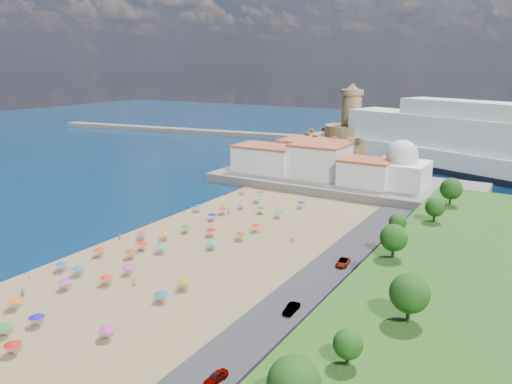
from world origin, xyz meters
The scene contains 12 objects.
ground centered at (0.00, 0.00, 0.00)m, with size 700.00×700.00×0.00m, color #071938.
terrace centered at (10.00, 73.00, 1.50)m, with size 90.00×36.00×3.00m, color #59544C.
jetty centered at (-12.00, 108.00, 1.20)m, with size 18.00×70.00×2.40m, color #59544C.
breakwater centered at (-110.00, 153.00, 1.30)m, with size 200.00×7.00×2.60m, color #59544C.
waterfront_buildings centered at (-3.05, 73.64, 7.88)m, with size 57.00×29.00×11.00m.
domed_building centered at (30.00, 71.00, 8.97)m, with size 16.00×16.00×15.00m.
fortress centered at (-12.00, 138.00, 6.68)m, with size 40.00×40.00×32.40m.
cruise_ship centered at (50.46, 115.51, 9.92)m, with size 151.19×76.10×33.49m.
beach_parasols centered at (-1.34, -13.15, 2.15)m, with size 31.79×114.22×2.20m.
beachgoers centered at (-5.02, 3.63, 1.13)m, with size 39.07×79.23×1.89m.
parked_cars centered at (36.00, -10.65, 1.37)m, with size 2.86×49.75×1.38m.
hillside_trees centered at (50.15, -8.67, 9.97)m, with size 16.16×110.82×7.20m.
Camera 1 is at (69.94, -85.08, 41.36)m, focal length 35.00 mm.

